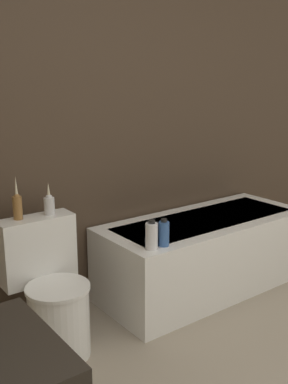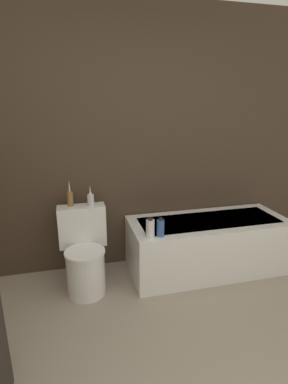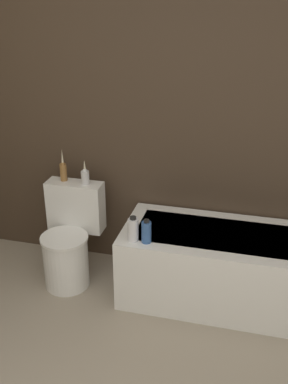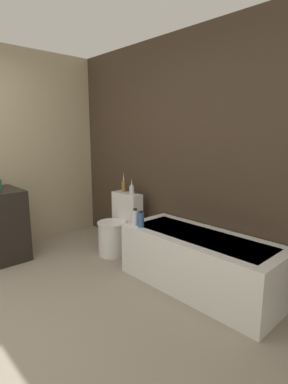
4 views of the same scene
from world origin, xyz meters
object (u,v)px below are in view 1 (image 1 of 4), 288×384
object	(u,v)px
bathtub	(204,253)
shampoo_bottle_short	(164,233)
vase_gold	(17,205)
shampoo_bottle_tall	(152,236)
toilet	(51,294)
vase_silver	(49,204)

from	to	relation	value
bathtub	shampoo_bottle_short	world-z (taller)	shampoo_bottle_short
vase_gold	shampoo_bottle_tall	bearing A→B (deg)	-30.24
vase_gold	shampoo_bottle_short	size ratio (longest dim) A/B	1.47
toilet	shampoo_bottle_tall	size ratio (longest dim) A/B	4.18
toilet	vase_gold	world-z (taller)	vase_gold
vase_silver	shampoo_bottle_short	size ratio (longest dim) A/B	1.12
bathtub	shampoo_bottle_short	bearing A→B (deg)	-157.88
bathtub	shampoo_bottle_tall	distance (m)	0.80
bathtub	toilet	distance (m)	1.25
toilet	shampoo_bottle_tall	bearing A→B (deg)	-19.44
shampoo_bottle_tall	shampoo_bottle_short	bearing A→B (deg)	-0.85
shampoo_bottle_tall	shampoo_bottle_short	size ratio (longest dim) A/B	1.06
shampoo_bottle_tall	shampoo_bottle_short	xyz separation A→B (m)	(0.09, -0.00, -0.00)
shampoo_bottle_short	toilet	bearing A→B (deg)	163.01
bathtub	vase_silver	world-z (taller)	vase_silver
vase_gold	shampoo_bottle_short	distance (m)	0.88
vase_gold	shampoo_bottle_tall	world-z (taller)	vase_gold
vase_gold	bathtub	bearing A→B (deg)	-6.28
toilet	vase_silver	size ratio (longest dim) A/B	3.93
toilet	vase_silver	bearing A→B (deg)	60.72
toilet	bathtub	bearing A→B (deg)	1.69
vase_silver	shampoo_bottle_tall	size ratio (longest dim) A/B	1.06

